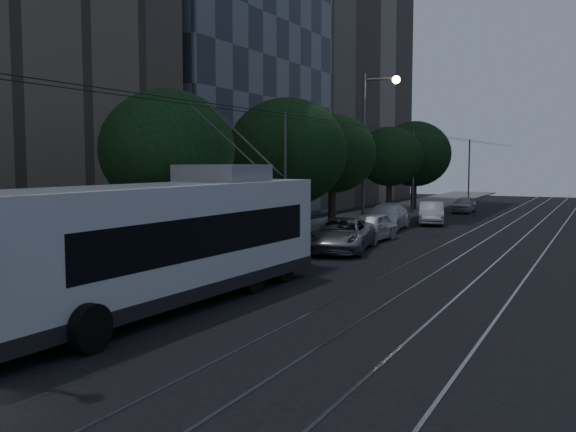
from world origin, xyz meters
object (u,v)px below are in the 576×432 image
Objects in this scene: trolleybus at (165,242)px; car_white_b at (386,217)px; streetlamp_far at (370,135)px; pickup_silver at (341,235)px; car_white_a at (370,227)px; car_white_d at (464,204)px; car_white_c at (431,213)px.

trolleybus reaches higher than car_white_b.
trolleybus is at bearing -85.83° from streetlamp_far.
pickup_silver is at bearing 91.10° from trolleybus.
streetlamp_far is (-1.80, 5.04, 4.71)m from car_white_a.
streetlamp_far reaches higher than pickup_silver.
car_white_d is at bearing 77.70° from pickup_silver.
trolleybus is 1.46× the size of streetlamp_far.
trolleybus is 25.70m from car_white_c.
trolleybus reaches higher than car_white_c.
trolleybus is 3.08× the size of car_white_c.
streetlamp_far is at bearing 112.25° from car_white_a.
trolleybus is 3.60× the size of car_white_d.
pickup_silver is 13.65m from car_white_c.
streetlamp_far reaches higher than car_white_d.
car_white_a is at bearing -85.15° from car_white_b.
pickup_silver is 10.27m from streetlamp_far.
car_white_b is (-0.96, 9.34, 0.00)m from pickup_silver.
streetlamp_far is (-1.53, 20.98, 3.63)m from trolleybus.
car_white_b is 4.78m from streetlamp_far.
pickup_silver is at bearing -86.82° from car_white_a.
car_white_b is at bearing 102.18° from car_white_a.
pickup_silver is (0.32, 12.03, -1.05)m from trolleybus.
pickup_silver is at bearing -88.89° from car_white_b.
car_white_a is 0.97× the size of car_white_c.
trolleybus is at bearing -92.94° from car_white_d.
pickup_silver is 1.24× the size of car_white_c.
car_white_c is at bearing 89.04° from car_white_a.
trolleybus is at bearing -93.05° from car_white_b.
pickup_silver is 9.39m from car_white_b.
streetlamp_far is at bearing -131.68° from car_white_c.
car_white_d is (1.56, 14.17, -0.12)m from car_white_b.
car_white_c is (0.59, 9.72, -0.00)m from car_white_a.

